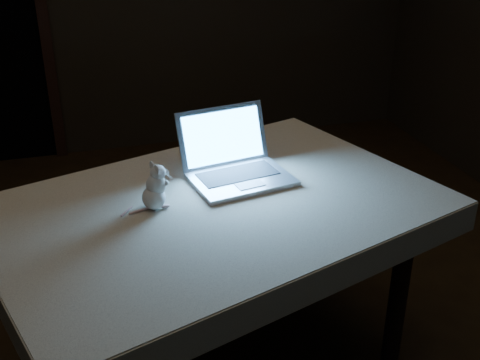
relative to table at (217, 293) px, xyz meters
name	(u,v)px	position (x,y,z in m)	size (l,w,h in m)	color
floor	(211,347)	(0.00, 0.14, -0.41)	(5.00, 5.00, 0.00)	black
table	(217,293)	(0.00, 0.00, 0.00)	(1.53, 0.99, 0.82)	black
tablecloth	(196,214)	(-0.07, 0.04, 0.36)	(1.66, 1.11, 0.12)	beige
laptop	(241,152)	(0.14, 0.14, 0.55)	(0.39, 0.34, 0.27)	#ADADB2
plush_mouse	(153,186)	(-0.23, 0.02, 0.51)	(0.13, 0.13, 0.18)	white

